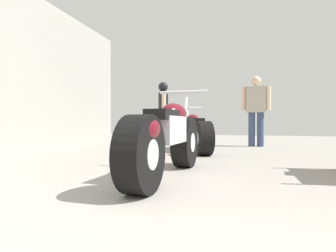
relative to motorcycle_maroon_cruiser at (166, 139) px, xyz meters
The scene contains 6 objects.
ground_plane 1.33m from the motorcycle_maroon_cruiser, 92.86° to the left, with size 18.33×18.33×0.00m, color gray.
garage_partition_left 3.79m from the motorcycle_maroon_cruiser, 159.36° to the left, with size 0.08×8.40×3.20m, color #A3A099.
motorcycle_maroon_cruiser is the anchor object (origin of this frame).
motorcycle_black_naked 2.71m from the motorcycle_maroon_cruiser, 92.97° to the left, with size 1.00×1.92×0.93m.
mechanic_in_blue 4.52m from the motorcycle_maroon_cruiser, 75.94° to the left, with size 0.69×0.27×1.71m.
mechanic_with_helmet 4.51m from the motorcycle_maroon_cruiser, 106.17° to the left, with size 0.36×0.64×1.64m.
Camera 1 is at (0.82, -0.28, 0.58)m, focal length 30.18 mm.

